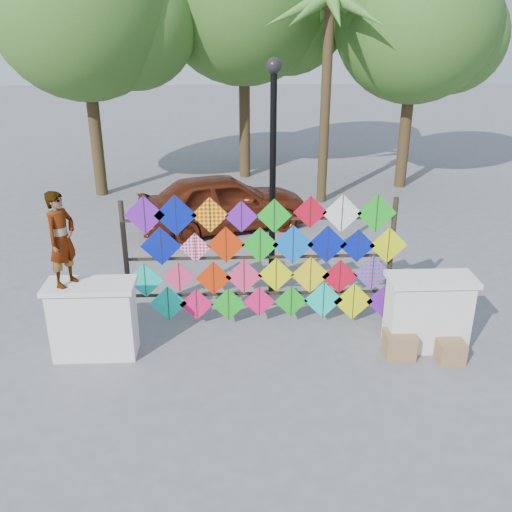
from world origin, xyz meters
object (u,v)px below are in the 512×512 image
kite_rack (266,260)px  sedan (223,202)px  vendor_woman (62,239)px  lamppost (273,159)px

kite_rack → sedan: size_ratio=1.14×
vendor_woman → lamppost: 4.04m
kite_rack → sedan: bearing=99.2°
kite_rack → lamppost: bearing=81.6°
sedan → vendor_woman: bearing=140.0°
vendor_woman → lamppost: (3.32, 2.20, 0.67)m
kite_rack → lamppost: size_ratio=1.10×
vendor_woman → lamppost: bearing=-31.1°
vendor_woman → sedan: size_ratio=0.35×
vendor_woman → sedan: vendor_woman is taller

